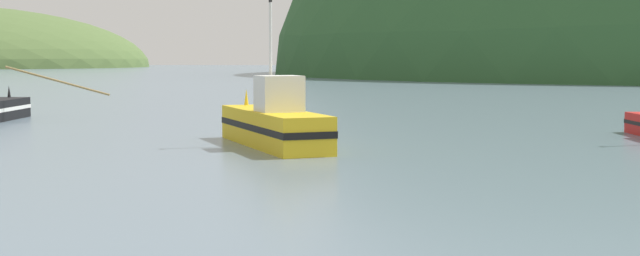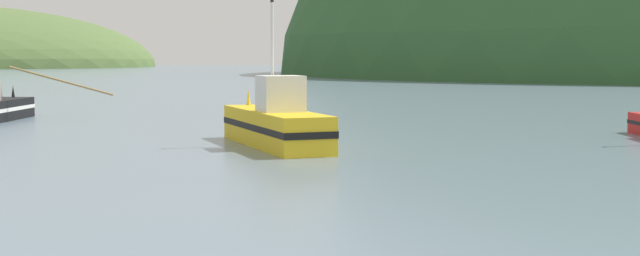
# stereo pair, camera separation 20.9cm
# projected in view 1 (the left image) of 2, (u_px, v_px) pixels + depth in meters

# --- Properties ---
(fishing_boat_yellow) EXTENTS (5.60, 8.76, 5.95)m
(fishing_boat_yellow) POSITION_uv_depth(u_px,v_px,m) (274.00, 124.00, 34.91)
(fishing_boat_yellow) COLOR gold
(fishing_boat_yellow) RESTS_ON ground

